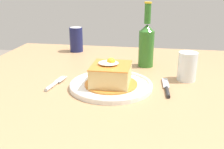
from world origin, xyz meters
name	(u,v)px	position (x,y,z in m)	size (l,w,h in m)	color
dining_table	(103,105)	(0.00, 0.00, 0.63)	(1.11, 1.04, 0.73)	#A87F56
main_plate	(111,85)	(0.04, -0.07, 0.74)	(0.28, 0.28, 0.02)	white
sandwich_meal	(111,75)	(0.04, -0.07, 0.78)	(0.18, 0.18, 0.10)	orange
fork	(54,84)	(-0.15, -0.08, 0.74)	(0.03, 0.14, 0.01)	silver
knife	(167,89)	(0.23, -0.07, 0.74)	(0.02, 0.17, 0.01)	#262628
soda_can	(76,39)	(-0.21, 0.39, 0.79)	(0.07, 0.07, 0.12)	#191E51
beer_bottle_green	(146,43)	(0.15, 0.19, 0.83)	(0.06, 0.06, 0.27)	#2D6B23
drinking_glass	(187,68)	(0.30, 0.05, 0.78)	(0.07, 0.07, 0.10)	silver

